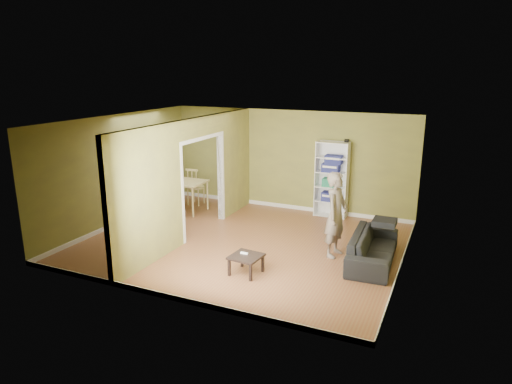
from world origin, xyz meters
TOP-DOWN VIEW (x-y plane):
  - room_shell at (0.00, 0.00)m, footprint 6.50×6.50m
  - partition at (-1.20, 0.00)m, footprint 0.22×5.50m
  - wall_speaker at (1.50, 2.69)m, footprint 0.10×0.10m
  - sofa at (2.70, 0.11)m, footprint 2.02×0.94m
  - person at (1.95, 0.13)m, footprint 0.80×0.67m
  - bookshelf at (1.21, 2.60)m, footprint 0.80×0.35m
  - paper_box_navy_a at (1.20, 2.56)m, footprint 0.44×0.28m
  - paper_box_teal at (1.19, 2.56)m, footprint 0.39×0.26m
  - paper_box_navy_b at (1.17, 2.56)m, footprint 0.41×0.27m
  - paper_box_navy_c at (1.24, 2.56)m, footprint 0.41×0.27m
  - coffee_table at (0.70, -1.36)m, footprint 0.53×0.53m
  - game_controller at (0.64, -1.30)m, footprint 0.14×0.04m
  - dining_table at (-2.50, 1.43)m, footprint 1.28×0.85m
  - chair_left at (-3.32, 1.43)m, footprint 0.60×0.60m
  - chair_near at (-2.47, 0.88)m, footprint 0.50×0.50m
  - chair_far at (-2.45, 2.09)m, footprint 0.49×0.49m

SIDE VIEW (x-z plane):
  - coffee_table at x=0.70m, z-range 0.13..0.48m
  - game_controller at x=0.64m, z-range 0.35..0.38m
  - sofa at x=2.70m, z-range 0.00..0.75m
  - chair_left at x=-3.32m, z-range 0.00..1.01m
  - chair_near at x=-2.47m, z-range 0.00..1.02m
  - paper_box_navy_a at x=1.20m, z-range 0.40..0.62m
  - chair_far at x=-2.45m, z-range 0.00..1.03m
  - dining_table at x=-2.50m, z-range 0.32..1.12m
  - paper_box_teal at x=1.19m, z-range 0.77..0.97m
  - bookshelf at x=1.21m, z-range 0.00..1.90m
  - person at x=1.95m, z-range 0.00..1.99m
  - paper_box_navy_b at x=1.17m, z-range 1.14..1.36m
  - room_shell at x=0.00m, z-range -1.95..4.55m
  - partition at x=-1.20m, z-range 0.00..2.60m
  - paper_box_navy_c at x=1.24m, z-range 1.35..1.56m
  - wall_speaker at x=1.50m, z-range 1.85..1.95m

